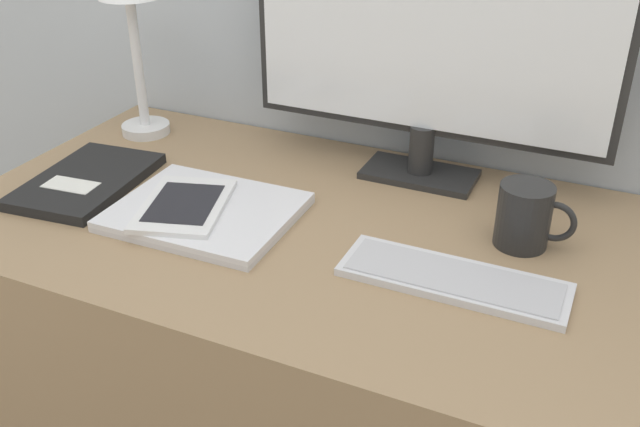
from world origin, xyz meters
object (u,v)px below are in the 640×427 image
(keyboard, at_px, (453,279))
(coffee_mug, at_px, (525,216))
(monitor, at_px, (431,30))
(ereader, at_px, (184,205))
(laptop, at_px, (206,212))
(desk_lamp, at_px, (131,12))
(notebook, at_px, (87,181))

(keyboard, height_order, coffee_mug, coffee_mug)
(monitor, distance_m, ereader, 0.50)
(laptop, bearing_deg, monitor, 46.73)
(keyboard, distance_m, coffee_mug, 0.17)
(monitor, bearing_deg, keyboard, -64.66)
(keyboard, bearing_deg, coffee_mug, 65.19)
(laptop, bearing_deg, keyboard, -2.49)
(keyboard, bearing_deg, desk_lamp, 159.50)
(notebook, bearing_deg, keyboard, -2.36)
(ereader, height_order, desk_lamp, desk_lamp)
(notebook, relative_size, coffee_mug, 2.35)
(keyboard, height_order, notebook, notebook)
(laptop, relative_size, desk_lamp, 0.85)
(keyboard, height_order, ereader, ereader)
(notebook, bearing_deg, desk_lamp, 102.28)
(notebook, distance_m, coffee_mug, 0.76)
(notebook, height_order, coffee_mug, coffee_mug)
(desk_lamp, relative_size, coffee_mug, 2.89)
(keyboard, distance_m, desk_lamp, 0.83)
(ereader, bearing_deg, laptop, 30.33)
(desk_lamp, relative_size, notebook, 1.23)
(coffee_mug, bearing_deg, notebook, -170.96)
(keyboard, relative_size, ereader, 1.46)
(ereader, relative_size, desk_lamp, 0.64)
(laptop, bearing_deg, ereader, -149.67)
(monitor, relative_size, coffee_mug, 5.40)
(keyboard, distance_m, ereader, 0.46)
(monitor, distance_m, coffee_mug, 0.35)
(laptop, xyz_separation_m, notebook, (-0.26, 0.01, 0.00))
(monitor, distance_m, desk_lamp, 0.59)
(monitor, relative_size, ereader, 2.91)
(keyboard, xyz_separation_m, coffee_mug, (0.07, 0.15, 0.04))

